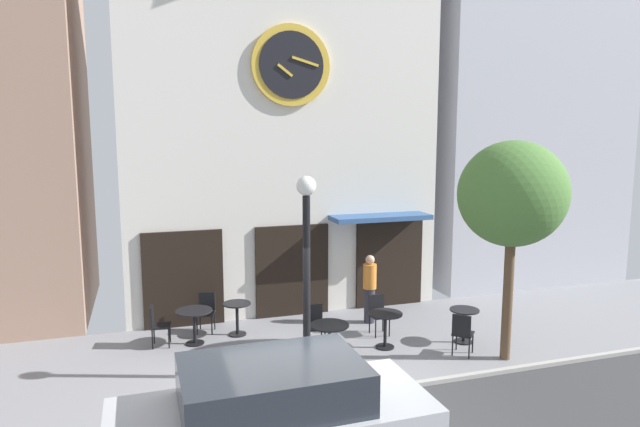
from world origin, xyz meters
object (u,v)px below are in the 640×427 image
at_px(cafe_chair_near_tree, 462,331).
at_px(pedestrian_orange, 370,288).
at_px(cafe_table_leftmost, 385,323).
at_px(cafe_chair_facing_wall, 206,309).
at_px(street_lamp, 307,278).
at_px(cafe_table_center, 194,319).
at_px(cafe_chair_near_lamp, 378,311).
at_px(cafe_chair_corner, 315,323).
at_px(cafe_table_center_right, 329,334).
at_px(street_tree, 513,195).
at_px(cafe_chair_mid_row, 157,323).
at_px(cafe_table_center_left, 464,320).
at_px(cafe_table_rightmost, 237,314).
at_px(parked_car_silver, 273,419).

xyz_separation_m(cafe_chair_near_tree, pedestrian_orange, (-1.02, 2.48, 0.33)).
distance_m(cafe_table_leftmost, cafe_chair_facing_wall, 4.16).
relative_size(street_lamp, cafe_table_leftmost, 4.95).
xyz_separation_m(cafe_table_center, cafe_chair_near_lamp, (4.06, -0.64, -0.04)).
relative_size(cafe_table_leftmost, cafe_chair_corner, 0.86).
bearing_deg(cafe_table_center_right, cafe_chair_facing_wall, 130.97).
distance_m(street_tree, cafe_table_leftmost, 3.73).
xyz_separation_m(cafe_chair_mid_row, cafe_chair_near_lamp, (4.84, -0.76, 0.00)).
height_order(cafe_table_center, cafe_table_center_left, cafe_table_center).
xyz_separation_m(cafe_table_rightmost, cafe_chair_facing_wall, (-0.64, 0.48, 0.03)).
relative_size(cafe_chair_near_lamp, parked_car_silver, 0.21).
xyz_separation_m(cafe_chair_mid_row, pedestrian_orange, (4.96, 0.01, 0.33)).
bearing_deg(parked_car_silver, cafe_chair_near_tree, 30.27).
bearing_deg(street_tree, pedestrian_orange, 121.69).
relative_size(cafe_table_rightmost, cafe_chair_mid_row, 0.83).
bearing_deg(cafe_chair_facing_wall, parked_car_silver, -87.52).
bearing_deg(cafe_table_center, cafe_chair_mid_row, 171.52).
distance_m(street_lamp, parked_car_silver, 3.17).
bearing_deg(cafe_chair_facing_wall, pedestrian_orange, -9.15).
height_order(pedestrian_orange, parked_car_silver, pedestrian_orange).
distance_m(cafe_table_rightmost, cafe_chair_corner, 1.90).
relative_size(street_tree, pedestrian_orange, 2.65).
xyz_separation_m(cafe_table_rightmost, cafe_chair_near_lamp, (3.09, -0.91, 0.03)).
height_order(cafe_table_center_right, cafe_chair_mid_row, cafe_chair_mid_row).
bearing_deg(street_lamp, pedestrian_orange, 47.17).
xyz_separation_m(street_tree, pedestrian_orange, (-1.78, 2.88, -2.50)).
height_order(street_tree, cafe_table_center, street_tree).
distance_m(cafe_chair_corner, parked_car_silver, 4.53).
relative_size(cafe_chair_mid_row, parked_car_silver, 0.21).
height_order(street_tree, cafe_chair_corner, street_tree).
relative_size(cafe_table_center_right, cafe_chair_facing_wall, 0.88).
relative_size(street_lamp, street_tree, 0.86).
bearing_deg(cafe_table_center_right, cafe_table_center_left, 0.78).
height_order(cafe_table_center_right, cafe_chair_facing_wall, cafe_chair_facing_wall).
distance_m(cafe_table_center_right, parked_car_silver, 3.81).
bearing_deg(cafe_chair_near_lamp, cafe_table_center, 171.05).
bearing_deg(pedestrian_orange, cafe_chair_facing_wall, 170.85).
xyz_separation_m(cafe_table_rightmost, cafe_table_leftmost, (2.89, -1.73, 0.05)).
bearing_deg(parked_car_silver, cafe_chair_facing_wall, 92.48).
distance_m(street_lamp, cafe_chair_mid_row, 3.89).
xyz_separation_m(cafe_table_rightmost, cafe_table_center_right, (1.53, -2.02, 0.07)).
relative_size(street_tree, cafe_chair_near_tree, 4.93).
height_order(cafe_table_center_left, parked_car_silver, parked_car_silver).
height_order(cafe_chair_mid_row, cafe_chair_near_tree, same).
bearing_deg(street_tree, cafe_chair_near_tree, 152.12).
distance_m(street_lamp, street_tree, 4.37).
xyz_separation_m(street_lamp, cafe_chair_near_tree, (3.35, 0.03, -1.41)).
distance_m(cafe_table_center_right, cafe_chair_near_lamp, 1.91).
xyz_separation_m(cafe_table_leftmost, cafe_chair_facing_wall, (-3.53, 2.21, -0.02)).
relative_size(cafe_table_leftmost, cafe_chair_near_lamp, 0.86).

